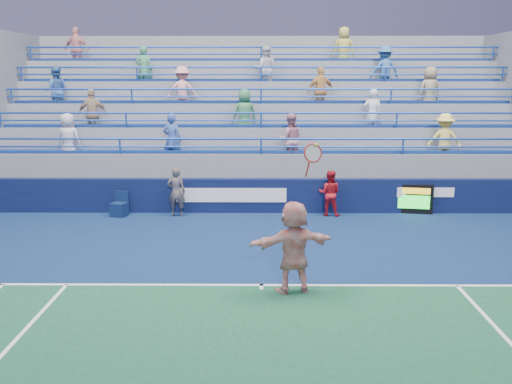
{
  "coord_description": "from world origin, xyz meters",
  "views": [
    {
      "loc": [
        -0.03,
        -11.31,
        4.36
      ],
      "look_at": [
        -0.13,
        2.5,
        1.5
      ],
      "focal_mm": 40.0,
      "sensor_mm": 36.0,
      "label": 1
    }
  ],
  "objects_px": {
    "ball_girl": "(330,193)",
    "line_judge": "(176,192)",
    "judge_chair": "(119,209)",
    "serve_speed_board": "(411,199)",
    "tennis_player": "(294,247)"
  },
  "relations": [
    {
      "from": "serve_speed_board",
      "to": "judge_chair",
      "type": "bearing_deg",
      "value": -177.35
    },
    {
      "from": "serve_speed_board",
      "to": "judge_chair",
      "type": "distance_m",
      "value": 9.19
    },
    {
      "from": "line_judge",
      "to": "judge_chair",
      "type": "bearing_deg",
      "value": 2.13
    },
    {
      "from": "tennis_player",
      "to": "line_judge",
      "type": "distance_m",
      "value": 7.11
    },
    {
      "from": "serve_speed_board",
      "to": "line_judge",
      "type": "xyz_separation_m",
      "value": [
        -7.39,
        -0.38,
        0.3
      ]
    },
    {
      "from": "judge_chair",
      "to": "tennis_player",
      "type": "bearing_deg",
      "value": -51.0
    },
    {
      "from": "serve_speed_board",
      "to": "line_judge",
      "type": "distance_m",
      "value": 7.41
    },
    {
      "from": "serve_speed_board",
      "to": "judge_chair",
      "type": "relative_size",
      "value": 1.75
    },
    {
      "from": "tennis_player",
      "to": "ball_girl",
      "type": "distance_m",
      "value": 6.58
    },
    {
      "from": "judge_chair",
      "to": "tennis_player",
      "type": "xyz_separation_m",
      "value": [
        5.07,
        -6.26,
        0.71
      ]
    },
    {
      "from": "ball_girl",
      "to": "line_judge",
      "type": "bearing_deg",
      "value": 14.58
    },
    {
      "from": "judge_chair",
      "to": "line_judge",
      "type": "bearing_deg",
      "value": 1.59
    },
    {
      "from": "judge_chair",
      "to": "line_judge",
      "type": "xyz_separation_m",
      "value": [
        1.78,
        0.05,
        0.52
      ]
    },
    {
      "from": "judge_chair",
      "to": "ball_girl",
      "type": "relative_size",
      "value": 0.54
    },
    {
      "from": "judge_chair",
      "to": "line_judge",
      "type": "distance_m",
      "value": 1.86
    }
  ]
}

